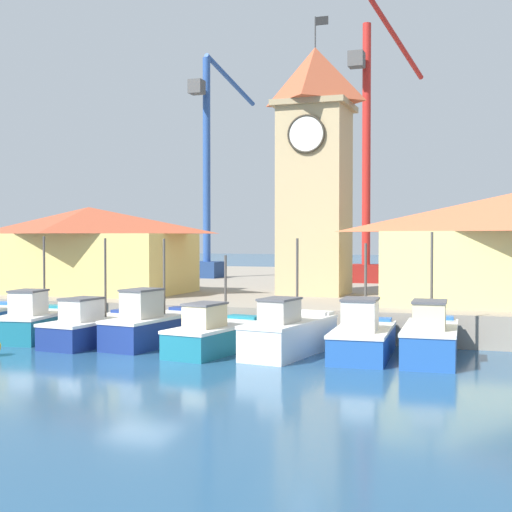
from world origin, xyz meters
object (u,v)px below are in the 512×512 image
object	(u,v)px
fishing_boat_left_outer	(37,322)
port_crane_near	(208,193)
fishing_boat_mid_left	(154,326)
fishing_boat_right_outer	(430,339)
port_crane_far	(368,179)
fishing_boat_right_inner	(363,337)
fishing_boat_center	(216,335)
fishing_boat_left_inner	(95,327)
clock_tower	(315,164)
warehouse_left	(89,249)
fishing_boat_mid_right	(289,333)

from	to	relation	value
fishing_boat_left_outer	port_crane_near	distance (m)	24.55
fishing_boat_mid_left	fishing_boat_right_outer	bearing A→B (deg)	-0.03
fishing_boat_left_outer	port_crane_far	size ratio (longest dim) A/B	0.25
port_crane_far	fishing_boat_right_inner	bearing A→B (deg)	-80.16
fishing_boat_center	fishing_boat_right_outer	size ratio (longest dim) A/B	1.06
port_crane_near	port_crane_far	xyz separation A→B (m)	(12.26, -1.48, 0.56)
fishing_boat_left_inner	fishing_boat_center	xyz separation A→B (m)	(5.51, -0.34, -0.00)
fishing_boat_left_inner	fishing_boat_right_outer	bearing A→B (deg)	2.15
fishing_boat_right_inner	port_crane_far	size ratio (longest dim) A/B	0.27
fishing_boat_right_outer	port_crane_near	distance (m)	30.49
fishing_boat_left_outer	fishing_boat_mid_left	distance (m)	5.47
fishing_boat_left_inner	clock_tower	distance (m)	15.05
fishing_boat_left_outer	port_crane_far	distance (m)	25.36
fishing_boat_left_inner	warehouse_left	size ratio (longest dim) A/B	0.49
fishing_boat_left_outer	fishing_boat_center	distance (m)	8.57
fishing_boat_mid_left	fishing_boat_left_outer	bearing A→B (deg)	-178.15
fishing_boat_right_outer	port_crane_near	size ratio (longest dim) A/B	0.30
warehouse_left	port_crane_far	size ratio (longest dim) A/B	0.57
clock_tower	port_crane_far	xyz separation A→B (m)	(0.86, 10.92, 0.03)
fishing_boat_left_outer	warehouse_left	xyz separation A→B (m)	(-2.68, 8.26, 2.98)
fishing_boat_center	port_crane_far	xyz separation A→B (m)	(1.66, 22.64, 7.56)
fishing_boat_left_outer	fishing_boat_right_outer	size ratio (longest dim) A/B	0.97
fishing_boat_left_outer	warehouse_left	bearing A→B (deg)	108.00
fishing_boat_left_inner	fishing_boat_mid_right	world-z (taller)	fishing_boat_mid_right
port_crane_near	port_crane_far	distance (m)	12.36
fishing_boat_mid_left	fishing_boat_right_outer	world-z (taller)	fishing_boat_right_outer
fishing_boat_mid_left	fishing_boat_right_inner	distance (m)	8.52
fishing_boat_left_inner	fishing_boat_mid_right	distance (m)	8.26
fishing_boat_left_outer	clock_tower	bearing A→B (deg)	49.80
fishing_boat_mid_right	clock_tower	distance (m)	13.65
fishing_boat_center	fishing_boat_left_inner	bearing A→B (deg)	176.50
fishing_boat_mid_left	port_crane_far	xyz separation A→B (m)	(4.73, 21.80, 7.45)
fishing_boat_mid_left	clock_tower	distance (m)	13.74
fishing_boat_left_inner	fishing_boat_mid_left	size ratio (longest dim) A/B	0.98
fishing_boat_left_inner	port_crane_near	size ratio (longest dim) A/B	0.32
fishing_boat_left_outer	fishing_boat_left_inner	bearing A→B (deg)	-6.20
fishing_boat_left_inner	clock_tower	bearing A→B (deg)	61.01
fishing_boat_center	port_crane_far	distance (m)	23.93
fishing_boat_left_outer	fishing_boat_right_inner	xyz separation A→B (m)	(13.99, 0.12, -0.01)
fishing_boat_center	fishing_boat_right_inner	world-z (taller)	fishing_boat_right_inner
fishing_boat_left_inner	fishing_boat_right_inner	xyz separation A→B (m)	(10.96, 0.45, 0.05)
fishing_boat_right_inner	port_crane_near	size ratio (longest dim) A/B	0.31
fishing_boat_right_inner	fishing_boat_right_outer	xyz separation A→B (m)	(2.39, 0.05, 0.04)
fishing_boat_left_inner	warehouse_left	distance (m)	10.76
fishing_boat_center	fishing_boat_mid_right	world-z (taller)	fishing_boat_mid_right
fishing_boat_right_outer	port_crane_far	bearing A→B (deg)	105.84
fishing_boat_right_inner	port_crane_near	world-z (taller)	port_crane_near
fishing_boat_left_inner	warehouse_left	xyz separation A→B (m)	(-5.72, 8.59, 3.05)
clock_tower	fishing_boat_right_inner	bearing A→B (deg)	-67.00
fishing_boat_left_inner	fishing_boat_right_outer	distance (m)	13.36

